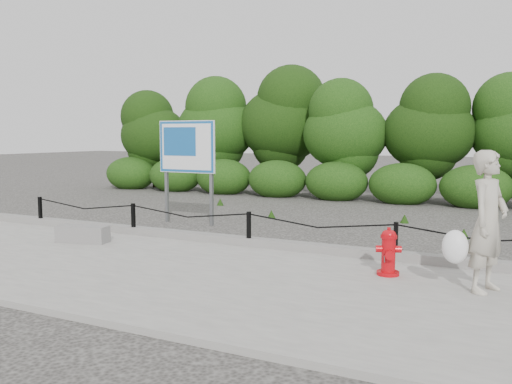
{
  "coord_description": "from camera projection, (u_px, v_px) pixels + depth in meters",
  "views": [
    {
      "loc": [
        4.22,
        -8.14,
        1.98
      ],
      "look_at": [
        0.04,
        0.2,
        1.0
      ],
      "focal_mm": 38.0,
      "sensor_mm": 36.0,
      "label": 1
    }
  ],
  "objects": [
    {
      "name": "ground",
      "position": [
        249.0,
        251.0,
        9.32
      ],
      "size": [
        90.0,
        90.0,
        0.0
      ],
      "primitive_type": "plane",
      "color": "#2D2B28",
      "rests_on": "ground"
    },
    {
      "name": "sidewalk",
      "position": [
        183.0,
        275.0,
        7.54
      ],
      "size": [
        14.0,
        4.0,
        0.08
      ],
      "primitive_type": "cube",
      "color": "gray",
      "rests_on": "ground"
    },
    {
      "name": "curb",
      "position": [
        250.0,
        242.0,
        9.35
      ],
      "size": [
        14.0,
        0.22,
        0.14
      ],
      "primitive_type": "cube",
      "color": "slate",
      "rests_on": "sidewalk"
    },
    {
      "name": "chain_barrier",
      "position": [
        249.0,
        224.0,
        9.28
      ],
      "size": [
        10.06,
        0.06,
        0.6
      ],
      "color": "black",
      "rests_on": "sidewalk"
    },
    {
      "name": "treeline",
      "position": [
        401.0,
        120.0,
        16.71
      ],
      "size": [
        19.93,
        3.74,
        4.92
      ],
      "color": "black",
      "rests_on": "ground"
    },
    {
      "name": "fire_hydrant",
      "position": [
        388.0,
        252.0,
        7.36
      ],
      "size": [
        0.39,
        0.39,
        0.66
      ],
      "rotation": [
        0.0,
        0.0,
        0.34
      ],
      "color": "#BB070E",
      "rests_on": "sidewalk"
    },
    {
      "name": "pedestrian",
      "position": [
        486.0,
        223.0,
        6.53
      ],
      "size": [
        0.81,
        0.74,
        1.73
      ],
      "rotation": [
        0.0,
        0.0,
        1.2
      ],
      "color": "#B0A897",
      "rests_on": "sidewalk"
    },
    {
      "name": "concrete_block",
      "position": [
        83.0,
        234.0,
        9.65
      ],
      "size": [
        0.97,
        0.52,
        0.3
      ],
      "primitive_type": "cube",
      "rotation": [
        0.0,
        0.0,
        0.22
      ],
      "color": "slate",
      "rests_on": "sidewalk"
    },
    {
      "name": "advertising_sign",
      "position": [
        187.0,
        151.0,
        11.99
      ],
      "size": [
        1.44,
        0.13,
        2.3
      ],
      "rotation": [
        0.0,
        0.0,
        -0.02
      ],
      "color": "slate",
      "rests_on": "ground"
    }
  ]
}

